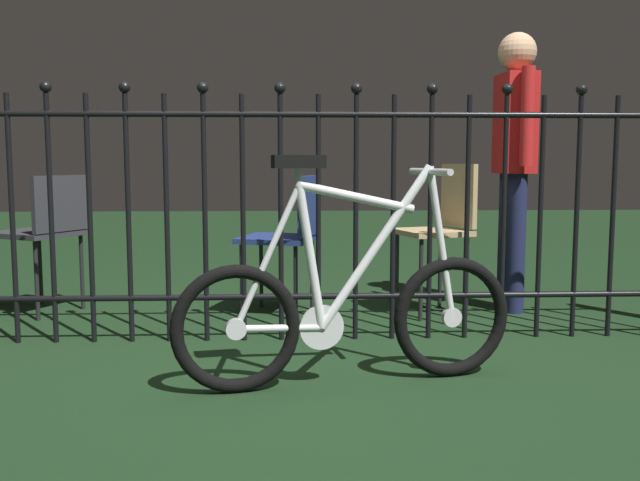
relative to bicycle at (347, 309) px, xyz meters
name	(u,v)px	position (x,y,z in m)	size (l,w,h in m)	color
ground_plane	(299,376)	(-0.19, 0.11, -0.31)	(20.00, 20.00, 0.00)	black
iron_fence	(278,207)	(-0.28, 0.72, 0.36)	(4.69, 0.07, 1.34)	black
bicycle	(347,309)	(0.00, 0.00, 0.00)	(1.38, 0.42, 0.92)	black
chair_tan	(443,221)	(0.67, 1.32, 0.23)	(0.47, 0.47, 0.88)	black
chair_charcoal	(46,226)	(-1.65, 1.41, 0.21)	(0.58, 0.58, 0.81)	black
chair_navy	(290,230)	(-0.22, 1.30, 0.19)	(0.51, 0.51, 0.81)	black
person_visitor	(514,147)	(1.11, 1.38, 0.67)	(0.22, 0.48, 1.64)	#191E3F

